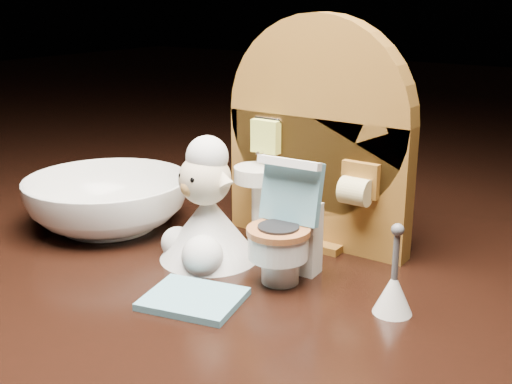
# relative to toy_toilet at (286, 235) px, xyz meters

# --- Properties ---
(backdrop_panel) EXTENTS (0.13, 0.05, 0.15)m
(backdrop_panel) POSITION_rel_toy_toilet_xyz_m (-0.02, 0.06, 0.04)
(backdrop_panel) COLOR brown
(backdrop_panel) RESTS_ON ground
(toy_toilet) EXTENTS (0.04, 0.05, 0.07)m
(toy_toilet) POSITION_rel_toy_toilet_xyz_m (0.00, 0.00, 0.00)
(toy_toilet) COLOR white
(toy_toilet) RESTS_ON ground
(bath_mat) EXTENTS (0.06, 0.05, 0.00)m
(bath_mat) POSITION_rel_toy_toilet_xyz_m (-0.02, -0.06, -0.02)
(bath_mat) COLOR #62A0B4
(bath_mat) RESTS_ON ground
(toilet_brush) EXTENTS (0.02, 0.02, 0.05)m
(toilet_brush) POSITION_rel_toy_toilet_xyz_m (0.07, -0.01, -0.01)
(toilet_brush) COLOR white
(toilet_brush) RESTS_ON ground
(plush_lamb) EXTENTS (0.06, 0.06, 0.08)m
(plush_lamb) POSITION_rel_toy_toilet_xyz_m (-0.06, -0.00, 0.00)
(plush_lamb) COLOR silver
(plush_lamb) RESTS_ON ground
(ceramic_bowl) EXTENTS (0.13, 0.13, 0.04)m
(ceramic_bowl) POSITION_rel_toy_toilet_xyz_m (-0.15, 0.00, -0.01)
(ceramic_bowl) COLOR white
(ceramic_bowl) RESTS_ON ground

